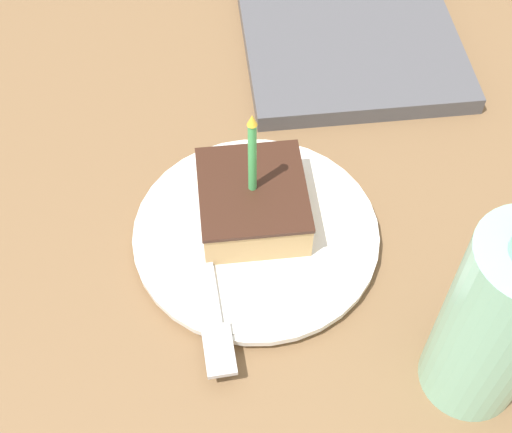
{
  "coord_description": "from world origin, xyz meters",
  "views": [
    {
      "loc": [
        -0.39,
        0.02,
        0.54
      ],
      "look_at": [
        -0.02,
        -0.02,
        0.04
      ],
      "focal_mm": 50.0,
      "sensor_mm": 36.0,
      "label": 1
    }
  ],
  "objects_px": {
    "plate": "(256,234)",
    "fork": "(210,288)",
    "bottle": "(499,318)",
    "marble_board": "(344,20)",
    "cake_slice": "(253,202)"
  },
  "relations": [
    {
      "from": "plate",
      "to": "marble_board",
      "type": "xyz_separation_m",
      "value": [
        0.29,
        -0.14,
        0.0
      ]
    },
    {
      "from": "bottle",
      "to": "cake_slice",
      "type": "bearing_deg",
      "value": 43.17
    },
    {
      "from": "plate",
      "to": "marble_board",
      "type": "distance_m",
      "value": 0.32
    },
    {
      "from": "plate",
      "to": "bottle",
      "type": "relative_size",
      "value": 0.91
    },
    {
      "from": "cake_slice",
      "to": "fork",
      "type": "height_order",
      "value": "cake_slice"
    },
    {
      "from": "bottle",
      "to": "fork",
      "type": "bearing_deg",
      "value": 64.94
    },
    {
      "from": "plate",
      "to": "fork",
      "type": "xyz_separation_m",
      "value": [
        -0.06,
        0.05,
        0.01
      ]
    },
    {
      "from": "cake_slice",
      "to": "marble_board",
      "type": "height_order",
      "value": "cake_slice"
    },
    {
      "from": "cake_slice",
      "to": "marble_board",
      "type": "distance_m",
      "value": 0.31
    },
    {
      "from": "bottle",
      "to": "marble_board",
      "type": "xyz_separation_m",
      "value": [
        0.44,
        0.02,
        -0.09
      ]
    },
    {
      "from": "fork",
      "to": "bottle",
      "type": "distance_m",
      "value": 0.24
    },
    {
      "from": "bottle",
      "to": "plate",
      "type": "bearing_deg",
      "value": 45.67
    },
    {
      "from": "plate",
      "to": "fork",
      "type": "bearing_deg",
      "value": 141.21
    },
    {
      "from": "fork",
      "to": "bottle",
      "type": "bearing_deg",
      "value": -115.06
    },
    {
      "from": "plate",
      "to": "fork",
      "type": "height_order",
      "value": "fork"
    }
  ]
}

